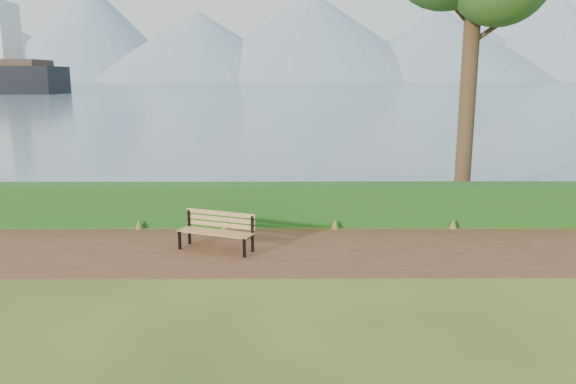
{
  "coord_description": "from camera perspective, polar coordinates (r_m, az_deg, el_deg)",
  "views": [
    {
      "loc": [
        0.37,
        -11.22,
        3.67
      ],
      "look_at": [
        0.44,
        1.2,
        1.1
      ],
      "focal_mm": 35.0,
      "sensor_mm": 36.0,
      "label": 1
    }
  ],
  "objects": [
    {
      "name": "water",
      "position": [
        271.24,
        -0.39,
        10.92
      ],
      "size": [
        700.0,
        510.0,
        0.0
      ],
      "primitive_type": "cube",
      "color": "slate",
      "rests_on": "ground"
    },
    {
      "name": "bench",
      "position": [
        12.12,
        -7.19,
        -3.69
      ],
      "size": [
        1.7,
        1.05,
        0.83
      ],
      "rotation": [
        0.0,
        0.0,
        -0.38
      ],
      "color": "black",
      "rests_on": "ground"
    },
    {
      "name": "hedge",
      "position": [
        14.18,
        -1.81,
        -1.23
      ],
      "size": [
        32.0,
        0.85,
        1.0
      ],
      "primitive_type": "cube",
      "color": "#124012",
      "rests_on": "ground"
    },
    {
      "name": "path",
      "position": [
        12.09,
        -2.07,
        -5.96
      ],
      "size": [
        40.0,
        3.4,
        0.01
      ],
      "primitive_type": "cube",
      "color": "#552A1D",
      "rests_on": "ground"
    },
    {
      "name": "ground",
      "position": [
        11.81,
        -2.11,
        -6.42
      ],
      "size": [
        140.0,
        140.0,
        0.0
      ],
      "primitive_type": "plane",
      "color": "#415B1A",
      "rests_on": "ground"
    },
    {
      "name": "mountains",
      "position": [
        418.07,
        -1.67,
        14.98
      ],
      "size": [
        585.0,
        190.0,
        70.0
      ],
      "color": "gray",
      "rests_on": "ground"
    }
  ]
}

